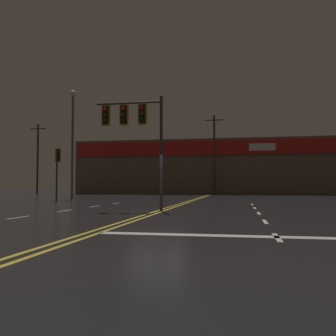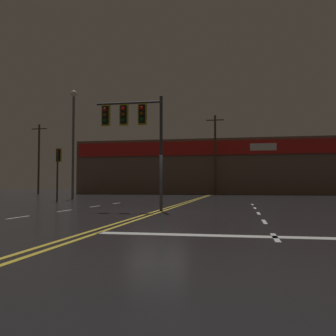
# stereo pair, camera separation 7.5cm
# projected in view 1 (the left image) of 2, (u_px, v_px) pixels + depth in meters

# --- Properties ---
(ground_plane) EXTENTS (200.00, 200.00, 0.00)m
(ground_plane) POSITION_uv_depth(u_px,v_px,m) (157.00, 212.00, 15.95)
(ground_plane) COLOR black
(road_markings) EXTENTS (12.57, 60.00, 0.01)m
(road_markings) POSITION_uv_depth(u_px,v_px,m) (168.00, 214.00, 14.65)
(road_markings) COLOR gold
(road_markings) RESTS_ON ground
(traffic_signal_median) EXTENTS (3.13, 0.36, 5.17)m
(traffic_signal_median) POSITION_uv_depth(u_px,v_px,m) (133.00, 122.00, 17.07)
(traffic_signal_median) COLOR #38383D
(traffic_signal_median) RESTS_ON ground
(traffic_signal_corner_northwest) EXTENTS (0.42, 0.36, 3.85)m
(traffic_signal_corner_northwest) POSITION_uv_depth(u_px,v_px,m) (58.00, 162.00, 27.21)
(traffic_signal_corner_northwest) COLOR #38383D
(traffic_signal_corner_northwest) RESTS_ON ground
(streetlight_near_left) EXTENTS (0.56, 0.56, 9.20)m
(streetlight_near_left) POSITION_uv_depth(u_px,v_px,m) (73.00, 129.00, 31.55)
(streetlight_near_left) COLOR #59595E
(streetlight_near_left) RESTS_ON ground
(building_backdrop) EXTENTS (36.73, 10.23, 7.19)m
(building_backdrop) POSITION_uv_depth(u_px,v_px,m) (213.00, 168.00, 52.49)
(building_backdrop) COLOR brown
(building_backdrop) RESTS_ON ground
(utility_pole_row) EXTENTS (48.96, 0.26, 11.18)m
(utility_pole_row) POSITION_uv_depth(u_px,v_px,m) (221.00, 152.00, 46.51)
(utility_pole_row) COLOR #4C3828
(utility_pole_row) RESTS_ON ground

